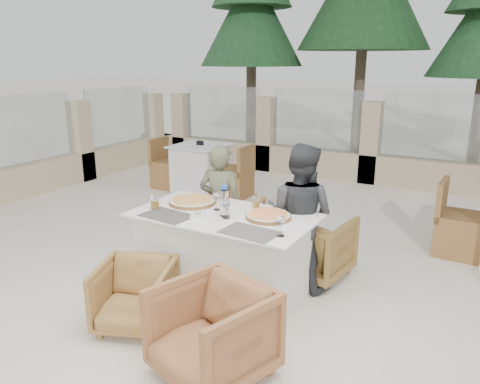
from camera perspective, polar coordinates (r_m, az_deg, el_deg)
The scene contains 25 objects.
ground at distance 4.31m, azimuth -1.35°, elevation -13.04°, with size 80.00×80.00×0.00m, color beige.
sand_patch at distance 17.47m, azimuth 22.94°, elevation 7.81°, with size 30.00×16.00×0.01m, color beige.
perimeter_wall_far at distance 8.37m, azimuth 15.69°, elevation 6.47°, with size 10.00×0.34×1.60m, color tan, non-canonical shape.
perimeter_wall_left at distance 8.09m, azimuth -24.11°, elevation 5.37°, with size 0.34×7.00×1.60m, color #C7B28C, non-canonical shape.
pine_far_left at distance 11.61m, azimuth 1.42°, elevation 19.17°, with size 2.42×2.42×5.50m, color #1E4623.
pine_mid_left at distance 11.19m, azimuth 14.99°, elevation 21.36°, with size 2.86×2.86×6.50m, color #1C421F.
dining_table at distance 4.26m, azimuth -1.99°, elevation -7.65°, with size 1.60×0.90×0.77m, color silver, non-canonical shape.
placemat_near_left at distance 4.13m, azimuth -8.88°, elevation -2.85°, with size 0.45×0.30×0.00m, color #4F4A44.
placemat_near_right at distance 3.69m, azimuth 1.18°, elevation -4.92°, with size 0.45×0.30×0.00m, color #5C554F.
pizza_left at distance 4.43m, azimuth -5.83°, elevation -1.05°, with size 0.44×0.44×0.06m, color #C7631B.
pizza_right at distance 4.02m, azimuth 3.46°, elevation -2.86°, with size 0.39×0.39×0.05m, color #EA4D1F.
water_bottle at distance 4.04m, azimuth -1.93°, elevation -1.06°, with size 0.08×0.08×0.27m, color silver.
wine_glass_centre at distance 4.21m, azimuth -2.85°, elevation -1.00°, with size 0.08×0.08×0.18m, color white, non-canonical shape.
wine_glass_near at distance 3.99m, azimuth -1.72°, elevation -1.96°, with size 0.08×0.08×0.18m, color silver, non-canonical shape.
wine_glass_corner at distance 3.60m, azimuth 4.97°, elevation -4.01°, with size 0.08×0.08×0.18m, color white, non-canonical shape.
beer_glass_left at distance 4.31m, azimuth -10.37°, elevation -1.09°, with size 0.07×0.07×0.15m, color gold.
beer_glass_right at distance 4.28m, azimuth 1.97°, elevation -1.16°, with size 0.06×0.06×0.12m, color gold.
olive_dish at distance 4.04m, azimuth -5.13°, elevation -2.85°, with size 0.11×0.11×0.04m, color silver, non-canonical shape.
armchair_far_left at distance 5.11m, azimuth -1.21°, elevation -4.43°, with size 0.66×0.68×0.62m, color olive.
armchair_far_right at distance 4.70m, azimuth 8.96°, elevation -6.48°, with size 0.66×0.68×0.62m, color olive.
armchair_near_left at distance 3.91m, azimuth -12.62°, elevation -12.19°, with size 0.58×0.59×0.54m, color olive.
armchair_near_right at distance 3.27m, azimuth -3.43°, elevation -16.75°, with size 0.69×0.71×0.65m, color #975F36.
diner_left at distance 4.80m, azimuth -2.39°, elevation -1.70°, with size 0.46×0.30×1.27m, color #5A5C43.
diner_right at distance 4.35m, azimuth 7.28°, elevation -3.01°, with size 0.67×0.52×1.37m, color #353739.
bg_table_a at distance 7.57m, azimuth -4.82°, elevation 2.85°, with size 1.64×0.82×0.77m, color silver, non-canonical shape.
Camera 1 is at (1.93, -3.24, 2.08)m, focal length 35.00 mm.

